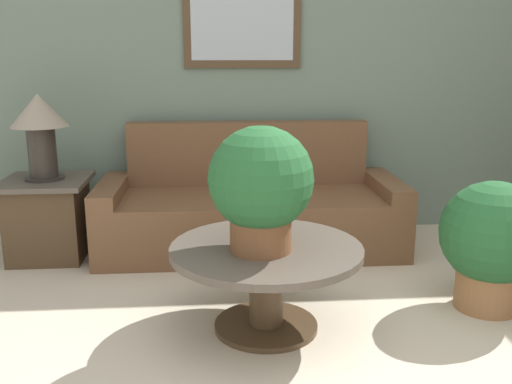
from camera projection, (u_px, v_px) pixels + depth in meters
wall_back at (298, 70)px, 4.54m from camera, size 7.95×0.09×2.60m
couch_main at (250, 210)px, 4.29m from camera, size 2.22×0.85×0.92m
coffee_table at (266, 269)px, 3.01m from camera, size 1.01×1.01×0.47m
side_table at (48, 218)px, 4.09m from camera, size 0.59×0.59×0.58m
table_lamp at (40, 124)px, 3.92m from camera, size 0.39×0.39×0.60m
potted_plant_on_table at (261, 185)px, 2.83m from camera, size 0.53×0.53×0.64m
potted_plant_floor at (492, 240)px, 3.23m from camera, size 0.59×0.59×0.75m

